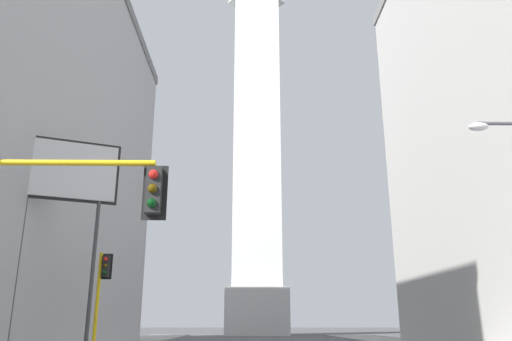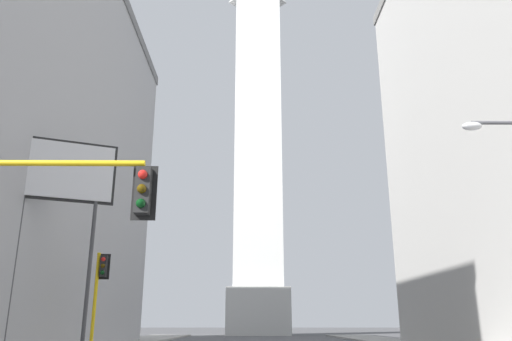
{
  "view_description": "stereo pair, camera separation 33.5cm",
  "coord_description": "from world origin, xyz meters",
  "views": [
    {
      "loc": [
        -1.35,
        -1.81,
        1.55
      ],
      "look_at": [
        -0.54,
        44.12,
        15.66
      ],
      "focal_mm": 35.0,
      "sensor_mm": 36.0,
      "label": 1
    },
    {
      "loc": [
        -1.01,
        -1.81,
        1.55
      ],
      "look_at": [
        -0.54,
        44.12,
        15.66
      ],
      "focal_mm": 35.0,
      "sensor_mm": 36.0,
      "label": 2
    }
  ],
  "objects": [
    {
      "name": "obelisk",
      "position": [
        0.0,
        69.5,
        28.69
      ],
      "size": [
        8.59,
        8.59,
        60.35
      ],
      "color": "silver",
      "rests_on": "ground_plane"
    },
    {
      "name": "traffic_light_mid_left",
      "position": [
        -8.85,
        24.59,
        3.37
      ],
      "size": [
        0.77,
        0.51,
        5.11
      ],
      "color": "yellow",
      "rests_on": "ground_plane"
    },
    {
      "name": "billboard_sign",
      "position": [
        -9.77,
        20.53,
        7.95
      ],
      "size": [
        4.4,
        1.9,
        9.87
      ],
      "color": "#3F3F42",
      "rests_on": "ground_plane"
    }
  ]
}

